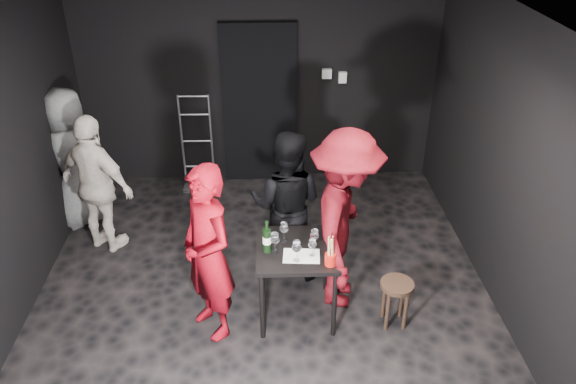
{
  "coord_description": "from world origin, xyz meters",
  "views": [
    {
      "loc": [
        0.03,
        -4.31,
        3.73
      ],
      "look_at": [
        0.26,
        0.25,
        1.04
      ],
      "focal_mm": 35.0,
      "sensor_mm": 36.0,
      "label": 1
    }
  ],
  "objects_px": {
    "server_red": "(207,245)",
    "bystander_cream": "(97,182)",
    "woman_black": "(286,201)",
    "bystander_grey": "(72,152)",
    "hand_truck": "(199,170)",
    "man_maroon": "(346,205)",
    "stool": "(396,292)",
    "breadstick_cup": "(331,252)",
    "wine_bottle": "(267,240)",
    "tasting_table": "(296,257)"
  },
  "relations": [
    {
      "from": "woman_black",
      "to": "man_maroon",
      "type": "height_order",
      "value": "man_maroon"
    },
    {
      "from": "server_red",
      "to": "bystander_grey",
      "type": "distance_m",
      "value": 2.51
    },
    {
      "from": "server_red",
      "to": "bystander_grey",
      "type": "height_order",
      "value": "server_red"
    },
    {
      "from": "man_maroon",
      "to": "bystander_grey",
      "type": "xyz_separation_m",
      "value": [
        -2.88,
        1.52,
        -0.15
      ]
    },
    {
      "from": "man_maroon",
      "to": "wine_bottle",
      "type": "relative_size",
      "value": 6.76
    },
    {
      "from": "server_red",
      "to": "bystander_cream",
      "type": "xyz_separation_m",
      "value": [
        -1.26,
        1.34,
        -0.11
      ]
    },
    {
      "from": "tasting_table",
      "to": "stool",
      "type": "height_order",
      "value": "tasting_table"
    },
    {
      "from": "hand_truck",
      "to": "man_maroon",
      "type": "height_order",
      "value": "man_maroon"
    },
    {
      "from": "woman_black",
      "to": "bystander_grey",
      "type": "relative_size",
      "value": 0.91
    },
    {
      "from": "stool",
      "to": "woman_black",
      "type": "distance_m",
      "value": 1.38
    },
    {
      "from": "woman_black",
      "to": "bystander_grey",
      "type": "distance_m",
      "value": 2.59
    },
    {
      "from": "woman_black",
      "to": "breadstick_cup",
      "type": "height_order",
      "value": "woman_black"
    },
    {
      "from": "tasting_table",
      "to": "stool",
      "type": "xyz_separation_m",
      "value": [
        0.9,
        -0.19,
        -0.29
      ]
    },
    {
      "from": "tasting_table",
      "to": "woman_black",
      "type": "height_order",
      "value": "woman_black"
    },
    {
      "from": "man_maroon",
      "to": "bystander_grey",
      "type": "height_order",
      "value": "man_maroon"
    },
    {
      "from": "tasting_table",
      "to": "bystander_grey",
      "type": "distance_m",
      "value": 2.99
    },
    {
      "from": "stool",
      "to": "bystander_grey",
      "type": "distance_m",
      "value": 3.88
    },
    {
      "from": "woman_black",
      "to": "man_maroon",
      "type": "xyz_separation_m",
      "value": [
        0.51,
        -0.48,
        0.24
      ]
    },
    {
      "from": "woman_black",
      "to": "wine_bottle",
      "type": "height_order",
      "value": "woman_black"
    },
    {
      "from": "tasting_table",
      "to": "breadstick_cup",
      "type": "relative_size",
      "value": 2.48
    },
    {
      "from": "woman_black",
      "to": "bystander_cream",
      "type": "height_order",
      "value": "woman_black"
    },
    {
      "from": "bystander_grey",
      "to": "man_maroon",
      "type": "bearing_deg",
      "value": 111.34
    },
    {
      "from": "wine_bottle",
      "to": "bystander_grey",
      "type": "bearing_deg",
      "value": 141.11
    },
    {
      "from": "hand_truck",
      "to": "breadstick_cup",
      "type": "relative_size",
      "value": 4.15
    },
    {
      "from": "wine_bottle",
      "to": "breadstick_cup",
      "type": "height_order",
      "value": "wine_bottle"
    },
    {
      "from": "hand_truck",
      "to": "bystander_grey",
      "type": "relative_size",
      "value": 0.69
    },
    {
      "from": "bystander_grey",
      "to": "breadstick_cup",
      "type": "relative_size",
      "value": 6.05
    },
    {
      "from": "server_red",
      "to": "woman_black",
      "type": "bearing_deg",
      "value": 103.59
    },
    {
      "from": "stool",
      "to": "server_red",
      "type": "relative_size",
      "value": 0.25
    },
    {
      "from": "woman_black",
      "to": "bystander_grey",
      "type": "bearing_deg",
      "value": -8.59
    },
    {
      "from": "breadstick_cup",
      "to": "bystander_grey",
      "type": "bearing_deg",
      "value": 143.92
    },
    {
      "from": "hand_truck",
      "to": "bystander_cream",
      "type": "xyz_separation_m",
      "value": [
        -0.91,
        -1.34,
        0.6
      ]
    },
    {
      "from": "bystander_grey",
      "to": "bystander_cream",
      "type": "bearing_deg",
      "value": 84.91
    },
    {
      "from": "stool",
      "to": "wine_bottle",
      "type": "height_order",
      "value": "wine_bottle"
    },
    {
      "from": "bystander_grey",
      "to": "woman_black",
      "type": "bearing_deg",
      "value": 115.51
    },
    {
      "from": "tasting_table",
      "to": "server_red",
      "type": "distance_m",
      "value": 0.84
    },
    {
      "from": "tasting_table",
      "to": "hand_truck",
      "type": "bearing_deg",
      "value": 114.22
    },
    {
      "from": "wine_bottle",
      "to": "breadstick_cup",
      "type": "distance_m",
      "value": 0.58
    },
    {
      "from": "breadstick_cup",
      "to": "bystander_cream",
      "type": "bearing_deg",
      "value": 148.38
    },
    {
      "from": "bystander_grey",
      "to": "wine_bottle",
      "type": "height_order",
      "value": "bystander_grey"
    },
    {
      "from": "hand_truck",
      "to": "man_maroon",
      "type": "relative_size",
      "value": 0.59
    },
    {
      "from": "man_maroon",
      "to": "bystander_cream",
      "type": "bearing_deg",
      "value": 81.44
    },
    {
      "from": "tasting_table",
      "to": "man_maroon",
      "type": "height_order",
      "value": "man_maroon"
    },
    {
      "from": "bystander_grey",
      "to": "hand_truck",
      "type": "bearing_deg",
      "value": 170.47
    },
    {
      "from": "hand_truck",
      "to": "bystander_grey",
      "type": "height_order",
      "value": "bystander_grey"
    },
    {
      "from": "server_red",
      "to": "bystander_cream",
      "type": "height_order",
      "value": "server_red"
    },
    {
      "from": "breadstick_cup",
      "to": "hand_truck",
      "type": "bearing_deg",
      "value": 116.93
    },
    {
      "from": "bystander_cream",
      "to": "breadstick_cup",
      "type": "distance_m",
      "value": 2.71
    },
    {
      "from": "woman_black",
      "to": "server_red",
      "type": "bearing_deg",
      "value": 65.03
    },
    {
      "from": "man_maroon",
      "to": "breadstick_cup",
      "type": "xyz_separation_m",
      "value": [
        -0.18,
        -0.45,
        -0.18
      ]
    }
  ]
}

